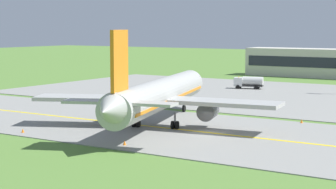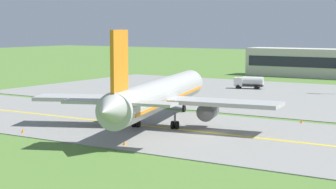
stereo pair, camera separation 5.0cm
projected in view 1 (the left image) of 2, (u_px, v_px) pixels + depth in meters
name	position (u px, v px, depth m)	size (l,w,h in m)	color
ground_plane	(208.00, 133.00, 73.01)	(500.00, 500.00, 0.00)	#517A33
taxiway_strip	(208.00, 133.00, 73.00)	(240.00, 28.00, 0.10)	gray
taxiway_centreline	(208.00, 132.00, 73.00)	(220.00, 0.60, 0.01)	yellow
airplane_lead	(159.00, 95.00, 77.37)	(31.86, 38.83, 12.70)	#ADADA8
service_truck_fuel	(249.00, 82.00, 124.35)	(6.33, 3.59, 2.65)	silver
traffic_cone_near_edge	(125.00, 143.00, 65.30)	(0.44, 0.44, 0.60)	orange
traffic_cone_mid_edge	(23.00, 131.00, 72.97)	(0.44, 0.44, 0.60)	orange
traffic_cone_far_edge	(302.00, 121.00, 80.27)	(0.44, 0.44, 0.60)	orange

